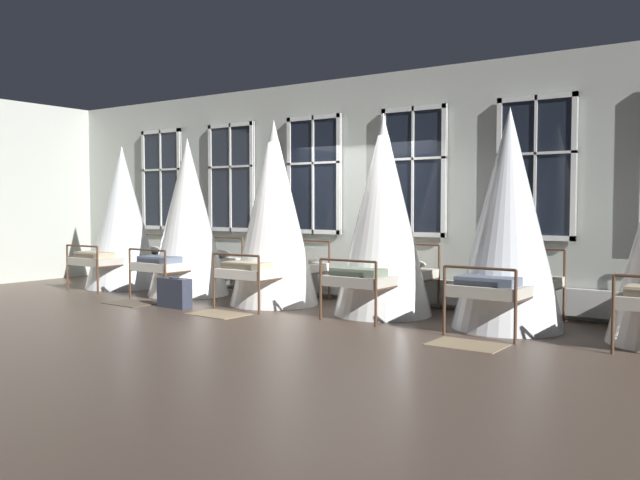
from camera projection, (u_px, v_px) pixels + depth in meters
name	position (u px, v px, depth m)	size (l,w,h in m)	color
ground	(315.00, 311.00, 9.88)	(26.05, 26.05, 0.00)	#4C3D33
back_wall_with_windows	(364.00, 189.00, 10.92)	(14.02, 0.10, 3.58)	#B2B7AD
window_bank	(360.00, 226.00, 10.85)	(10.32, 0.10, 2.95)	black
cot_first	(123.00, 219.00, 12.67)	(1.38, 1.83, 2.63)	#4C3323
cot_second	(188.00, 219.00, 11.60)	(1.38, 1.84, 2.68)	#4C3323
cot_third	(274.00, 215.00, 10.49)	(1.38, 1.83, 2.85)	#4C3323
cot_fourth	(383.00, 218.00, 9.49)	(1.38, 1.84, 2.80)	#4C3323
cot_fifth	(509.00, 222.00, 8.42)	(1.38, 1.84, 2.74)	#4C3323
rug_second	(131.00, 303.00, 10.61)	(0.80, 0.56, 0.01)	brown
rug_third	(218.00, 314.00, 9.55)	(0.80, 0.56, 0.01)	#8E7A5B
rug_fifth	(467.00, 345.00, 7.44)	(0.80, 0.56, 0.01)	#8E7A5B
suitcase_dark	(174.00, 293.00, 10.17)	(0.56, 0.22, 0.47)	#2D3342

